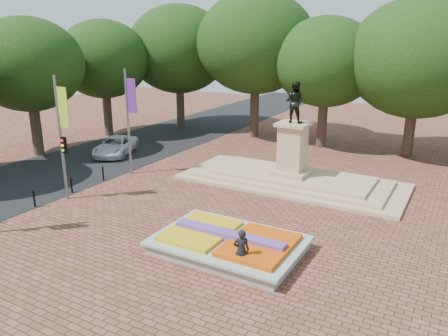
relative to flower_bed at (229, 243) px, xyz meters
name	(u,v)px	position (x,y,z in m)	size (l,w,h in m)	color
ground	(231,229)	(-1.03, 2.00, -0.38)	(90.00, 90.00, 0.00)	brown
asphalt_street	(86,162)	(-16.03, 7.00, -0.37)	(9.00, 90.00, 0.02)	black
flower_bed	(229,243)	(0.00, 0.00, 0.00)	(6.30, 4.30, 0.91)	gray
monument	(291,170)	(-1.03, 10.00, 0.50)	(14.00, 6.00, 6.40)	tan
tree_row_back	(372,68)	(1.31, 20.00, 6.29)	(44.80, 8.80, 10.43)	#37291E
tree_row_street	(31,72)	(-20.53, 6.67, 6.01)	(8.40, 25.40, 9.98)	#37291E
banner_poles	(57,134)	(-11.10, 0.69, 3.50)	(0.88, 11.17, 7.00)	slate
bollard_row	(54,191)	(-11.73, 0.50, 0.15)	(0.12, 13.12, 0.98)	black
van	(116,146)	(-15.56, 9.70, 0.32)	(2.31, 5.02, 1.39)	silver
pedestrian	(241,251)	(1.22, -1.24, 0.53)	(0.66, 0.43, 1.81)	black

